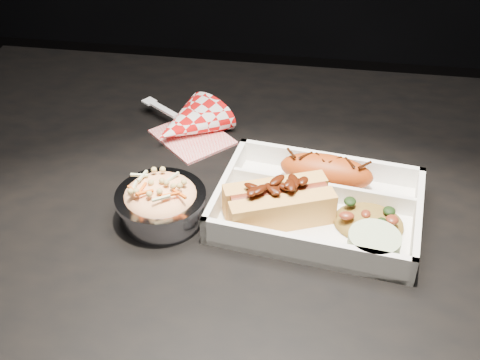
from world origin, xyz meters
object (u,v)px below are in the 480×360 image
food_tray (318,209)px  fried_pastry (326,171)px  dining_table (292,255)px  napkin_fork (187,125)px  hotdog (279,201)px  foil_coleslaw_cup (161,201)px

food_tray → fried_pastry: bearing=90.0°
dining_table → napkin_fork: (-0.18, 0.14, 0.11)m
hotdog → napkin_fork: bearing=108.6°
food_tray → hotdog: hotdog is taller
hotdog → foil_coleslaw_cup: (-0.14, -0.02, -0.00)m
napkin_fork → foil_coleslaw_cup: bearing=-50.5°
fried_pastry → hotdog: bearing=-126.2°
food_tray → napkin_fork: bearing=149.5°
food_tray → dining_table: bearing=159.6°
dining_table → foil_coleslaw_cup: bearing=-162.2°
fried_pastry → hotdog: size_ratio=0.87×
food_tray → foil_coleslaw_cup: (-0.19, -0.04, 0.02)m
food_tray → hotdog: bearing=-149.2°
hotdog → napkin_fork: (-0.16, 0.18, -0.02)m
foil_coleslaw_cup → food_tray: bearing=11.1°
fried_pastry → hotdog: hotdog is taller
food_tray → foil_coleslaw_cup: bearing=-161.5°
food_tray → napkin_fork: (-0.20, 0.16, 0.01)m
dining_table → food_tray: (0.03, -0.01, 0.10)m
dining_table → food_tray: size_ratio=4.42×
hotdog → foil_coleslaw_cup: size_ratio=1.27×
hotdog → fried_pastry: bearing=31.5°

